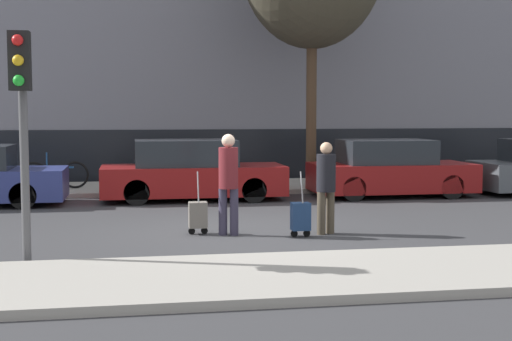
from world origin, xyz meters
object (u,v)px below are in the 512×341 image
object	(u,v)px
pedestrian_left	(228,178)
trolley_left	(198,215)
parked_car_1	(191,172)
parked_car_2	(390,170)
traffic_light	(22,100)
pedestrian_right	(326,182)
trolley_right	(301,217)
parked_bicycle	(54,175)

from	to	relation	value
pedestrian_left	trolley_left	bearing A→B (deg)	-179.94
parked_car_1	trolley_left	bearing A→B (deg)	-93.28
parked_car_2	traffic_light	bearing A→B (deg)	-138.63
pedestrian_left	pedestrian_right	size ratio (longest dim) A/B	1.09
trolley_right	traffic_light	xyz separation A→B (m)	(-4.33, -1.68, 1.97)
parked_car_2	trolley_right	distance (m)	6.41
parked_car_2	trolley_left	world-z (taller)	parked_car_2
pedestrian_left	traffic_light	world-z (taller)	traffic_light
parked_car_2	parked_bicycle	world-z (taller)	parked_car_2
pedestrian_left	trolley_left	world-z (taller)	pedestrian_left
parked_car_1	pedestrian_left	size ratio (longest dim) A/B	2.49
parked_car_2	pedestrian_right	distance (m)	5.95
parked_car_1	trolley_right	size ratio (longest dim) A/B	3.88
trolley_left	pedestrian_right	xyz separation A→B (m)	(2.23, -0.36, 0.58)
pedestrian_left	traffic_light	size ratio (longest dim) A/B	0.55
parked_car_1	pedestrian_right	world-z (taller)	pedestrian_right
parked_car_1	parked_bicycle	size ratio (longest dim) A/B	2.49
traffic_light	parked_car_1	bearing A→B (deg)	67.85
pedestrian_left	parked_bicycle	size ratio (longest dim) A/B	1.00
trolley_left	trolley_right	distance (m)	1.81
trolley_right	parked_bicycle	distance (m)	8.90
pedestrian_right	parked_car_2	bearing A→B (deg)	36.17
pedestrian_right	traffic_light	distance (m)	5.38
pedestrian_right	pedestrian_left	bearing A→B (deg)	151.42
trolley_right	pedestrian_left	bearing A→B (deg)	161.98
parked_car_2	traffic_light	xyz separation A→B (m)	(-7.92, -6.98, 1.66)
parked_car_1	parked_bicycle	bearing A→B (deg)	149.25
pedestrian_left	trolley_right	world-z (taller)	pedestrian_left
trolley_left	parked_car_1	bearing A→B (deg)	86.72
parked_car_1	traffic_light	size ratio (longest dim) A/B	1.36
parked_bicycle	parked_car_1	bearing A→B (deg)	-30.75
trolley_left	pedestrian_right	distance (m)	2.33
parked_car_1	trolley_left	xyz separation A→B (m)	(-0.28, -4.84, -0.34)
parked_car_1	trolley_right	world-z (taller)	parked_car_1
parked_car_2	trolley_left	size ratio (longest dim) A/B	3.64
parked_car_2	pedestrian_right	size ratio (longest dim) A/B	2.49
parked_car_1	pedestrian_left	bearing A→B (deg)	-87.23
trolley_right	trolley_left	bearing A→B (deg)	161.67
pedestrian_right	parked_bicycle	size ratio (longest dim) A/B	0.92
pedestrian_left	pedestrian_right	xyz separation A→B (m)	(1.71, -0.18, -0.09)
pedestrian_right	parked_bicycle	bearing A→B (deg)	104.05
parked_car_1	trolley_right	bearing A→B (deg)	-75.04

